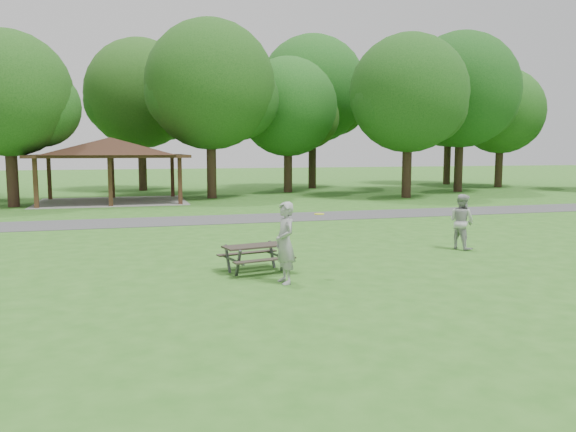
# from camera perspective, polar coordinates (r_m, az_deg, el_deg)

# --- Properties ---
(ground) EXTENTS (160.00, 160.00, 0.00)m
(ground) POSITION_cam_1_polar(r_m,az_deg,el_deg) (11.17, 0.71, -9.17)
(ground) COLOR #2F6A1E
(ground) RESTS_ON ground
(asphalt_path) EXTENTS (120.00, 3.20, 0.02)m
(asphalt_path) POSITION_cam_1_polar(r_m,az_deg,el_deg) (24.67, -8.65, -0.40)
(asphalt_path) COLOR #454548
(asphalt_path) RESTS_ON ground
(pavilion) EXTENTS (8.60, 7.01, 3.76)m
(pavilion) POSITION_cam_1_polar(r_m,az_deg,el_deg) (34.30, -17.60, 6.47)
(pavilion) COLOR #3D2616
(pavilion) RESTS_ON ground
(tree_row_d) EXTENTS (6.93, 6.60, 9.27)m
(tree_row_d) POSITION_cam_1_polar(r_m,az_deg,el_deg) (33.44, -26.44, 10.73)
(tree_row_d) COLOR black
(tree_row_d) RESTS_ON ground
(tree_row_e) EXTENTS (8.40, 8.00, 11.02)m
(tree_row_e) POSITION_cam_1_polar(r_m,az_deg,el_deg) (35.88, -7.75, 12.68)
(tree_row_e) COLOR #312015
(tree_row_e) RESTS_ON ground
(tree_row_f) EXTENTS (7.35, 7.00, 9.55)m
(tree_row_f) POSITION_cam_1_polar(r_m,az_deg,el_deg) (40.48, 0.11, 10.72)
(tree_row_f) COLOR #322116
(tree_row_f) RESTS_ON ground
(tree_row_g) EXTENTS (7.77, 7.40, 10.25)m
(tree_row_g) POSITION_cam_1_polar(r_m,az_deg,el_deg) (36.74, 12.26, 11.74)
(tree_row_g) COLOR black
(tree_row_g) RESTS_ON ground
(tree_row_h) EXTENTS (8.61, 8.20, 11.37)m
(tree_row_h) POSITION_cam_1_polar(r_m,az_deg,el_deg) (42.85, 17.27, 11.80)
(tree_row_h) COLOR black
(tree_row_h) RESTS_ON ground
(tree_row_i) EXTENTS (7.14, 6.80, 9.52)m
(tree_row_i) POSITION_cam_1_polar(r_m,az_deg,el_deg) (49.03, 20.90, 9.68)
(tree_row_i) COLOR #302115
(tree_row_i) RESTS_ON ground
(tree_deep_b) EXTENTS (8.40, 8.00, 11.13)m
(tree_deep_b) POSITION_cam_1_polar(r_m,az_deg,el_deg) (43.50, -14.63, 11.62)
(tree_deep_b) COLOR black
(tree_deep_b) RESTS_ON ground
(tree_deep_c) EXTENTS (8.82, 8.40, 11.90)m
(tree_deep_c) POSITION_cam_1_polar(r_m,az_deg,el_deg) (44.84, 2.64, 12.39)
(tree_deep_c) COLOR black
(tree_deep_c) RESTS_ON ground
(tree_deep_d) EXTENTS (8.40, 8.00, 11.27)m
(tree_deep_d) POSITION_cam_1_polar(r_m,az_deg,el_deg) (51.71, 16.12, 10.93)
(tree_deep_d) COLOR black
(tree_deep_d) RESTS_ON ground
(picnic_table_middle) EXTENTS (1.86, 1.61, 0.70)m
(picnic_table_middle) POSITION_cam_1_polar(r_m,az_deg,el_deg) (14.15, -3.30, -3.61)
(picnic_table_middle) COLOR #2A241E
(picnic_table_middle) RESTS_ON ground
(frisbee_in_flight) EXTENTS (0.25, 0.25, 0.02)m
(frisbee_in_flight) POSITION_cam_1_polar(r_m,az_deg,el_deg) (13.44, 3.19, 0.21)
(frisbee_in_flight) COLOR yellow
(frisbee_in_flight) RESTS_ON ground
(frisbee_thrower) EXTENTS (0.53, 0.73, 1.89)m
(frisbee_thrower) POSITION_cam_1_polar(r_m,az_deg,el_deg) (12.84, -0.30, -2.74)
(frisbee_thrower) COLOR #99999B
(frisbee_thrower) RESTS_ON ground
(frisbee_catcher) EXTENTS (0.88, 1.00, 1.71)m
(frisbee_catcher) POSITION_cam_1_polar(r_m,az_deg,el_deg) (18.08, 17.22, -0.55)
(frisbee_catcher) COLOR #AFAFB2
(frisbee_catcher) RESTS_ON ground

